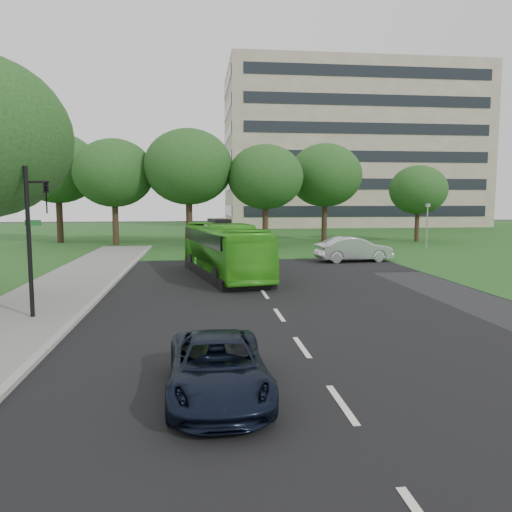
# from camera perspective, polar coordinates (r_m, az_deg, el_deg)

# --- Properties ---
(ground) EXTENTS (160.00, 160.00, 0.00)m
(ground) POSITION_cam_1_polar(r_m,az_deg,el_deg) (20.18, 1.76, -5.51)
(ground) COLOR black
(ground) RESTS_ON ground
(street_surfaces) EXTENTS (120.00, 120.00, 0.15)m
(street_surfaces) POSITION_cam_1_polar(r_m,az_deg,el_deg) (42.56, -3.18, 0.83)
(street_surfaces) COLOR black
(street_surfaces) RESTS_ON ground
(office_building) EXTENTS (40.10, 20.10, 25.00)m
(office_building) POSITION_cam_1_polar(r_m,az_deg,el_deg) (85.59, 10.56, 11.91)
(office_building) COLOR gray
(office_building) RESTS_ON ground
(tree_park_a) EXTENTS (7.32, 7.32, 9.73)m
(tree_park_a) POSITION_cam_1_polar(r_m,az_deg,el_deg) (48.02, -15.93, 9.09)
(tree_park_a) COLOR black
(tree_park_a) RESTS_ON ground
(tree_park_b) EXTENTS (8.07, 8.07, 10.57)m
(tree_park_b) POSITION_cam_1_polar(r_m,az_deg,el_deg) (46.31, -7.72, 10.04)
(tree_park_b) COLOR black
(tree_park_b) RESTS_ON ground
(tree_park_c) EXTENTS (6.91, 6.91, 9.18)m
(tree_park_c) POSITION_cam_1_polar(r_m,az_deg,el_deg) (45.92, 1.08, 9.00)
(tree_park_c) COLOR black
(tree_park_c) RESTS_ON ground
(tree_park_d) EXTENTS (7.36, 7.36, 9.74)m
(tree_park_d) POSITION_cam_1_polar(r_m,az_deg,el_deg) (50.79, 7.89, 9.11)
(tree_park_d) COLOR black
(tree_park_d) RESTS_ON ground
(tree_park_e) EXTENTS (5.69, 5.69, 7.58)m
(tree_park_e) POSITION_cam_1_polar(r_m,az_deg,el_deg) (52.41, 18.05, 7.19)
(tree_park_e) COLOR black
(tree_park_e) RESTS_ON ground
(tree_park_f) EXTENTS (7.91, 7.91, 10.57)m
(tree_park_f) POSITION_cam_1_polar(r_m,az_deg,el_deg) (52.21, -21.74, 9.29)
(tree_park_f) COLOR black
(tree_park_f) RESTS_ON ground
(bus) EXTENTS (4.54, 10.72, 2.91)m
(bus) POSITION_cam_1_polar(r_m,az_deg,el_deg) (27.24, -3.67, 0.69)
(bus) COLOR green
(bus) RESTS_ON ground
(sedan) EXTENTS (5.28, 2.32, 1.69)m
(sedan) POSITION_cam_1_polar(r_m,az_deg,el_deg) (34.47, 11.09, 0.77)
(sedan) COLOR silver
(sedan) RESTS_ON ground
(suv) EXTENTS (2.15, 4.54, 1.25)m
(suv) POSITION_cam_1_polar(r_m,az_deg,el_deg) (10.92, -4.39, -12.55)
(suv) COLOR black
(suv) RESTS_ON ground
(traffic_light) EXTENTS (0.85, 0.25, 5.31)m
(traffic_light) POSITION_cam_1_polar(r_m,az_deg,el_deg) (18.63, -24.08, 2.63)
(traffic_light) COLOR black
(traffic_light) RESTS_ON ground
(camera_pole) EXTENTS (0.37, 0.33, 3.86)m
(camera_pole) POSITION_cam_1_polar(r_m,az_deg,el_deg) (43.83, 18.98, 3.89)
(camera_pole) COLOR gray
(camera_pole) RESTS_ON ground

